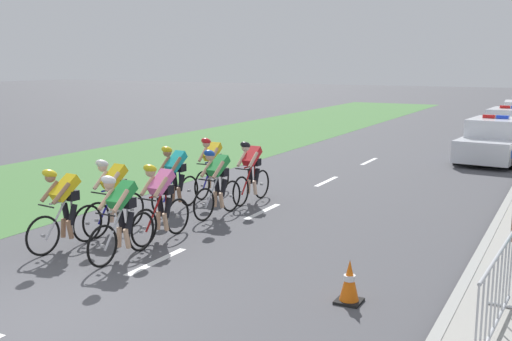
# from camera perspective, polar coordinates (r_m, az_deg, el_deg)

# --- Properties ---
(ground_plane) EXTENTS (160.00, 160.00, 0.00)m
(ground_plane) POSITION_cam_1_polar(r_m,az_deg,el_deg) (8.81, -20.57, -13.16)
(ground_plane) COLOR #4C4C51
(grass_verge) EXTENTS (7.00, 60.00, 0.01)m
(grass_verge) POSITION_cam_1_polar(r_m,az_deg,el_deg) (23.58, -6.44, 1.87)
(grass_verge) COLOR #4C7F42
(grass_verge) RESTS_ON ground
(lane_markings_centre) EXTENTS (0.14, 17.60, 0.01)m
(lane_markings_centre) POSITION_cam_1_polar(r_m,az_deg,el_deg) (13.97, 0.64, -3.85)
(lane_markings_centre) COLOR white
(lane_markings_centre) RESTS_ON ground
(cyclist_lead) EXTENTS (0.45, 1.72, 1.56)m
(cyclist_lead) POSITION_cam_1_polar(r_m,az_deg,el_deg) (11.60, -17.56, -3.29)
(cyclist_lead) COLOR black
(cyclist_lead) RESTS_ON ground
(cyclist_second) EXTENTS (0.42, 1.72, 1.56)m
(cyclist_second) POSITION_cam_1_polar(r_m,az_deg,el_deg) (10.74, -12.55, -4.10)
(cyclist_second) COLOR black
(cyclist_second) RESTS_ON ground
(cyclist_third) EXTENTS (0.43, 1.72, 1.56)m
(cyclist_third) POSITION_cam_1_polar(r_m,az_deg,el_deg) (12.43, -13.24, -2.19)
(cyclist_third) COLOR black
(cyclist_third) RESTS_ON ground
(cyclist_fourth) EXTENTS (0.43, 1.72, 1.56)m
(cyclist_fourth) POSITION_cam_1_polar(r_m,az_deg,el_deg) (11.71, -8.97, -2.80)
(cyclist_fourth) COLOR black
(cyclist_fourth) RESTS_ON ground
(cyclist_fifth) EXTENTS (0.43, 1.72, 1.56)m
(cyclist_fifth) POSITION_cam_1_polar(r_m,az_deg,el_deg) (14.06, -7.61, -0.58)
(cyclist_fifth) COLOR black
(cyclist_fifth) RESTS_ON ground
(cyclist_sixth) EXTENTS (0.45, 1.72, 1.56)m
(cyclist_sixth) POSITION_cam_1_polar(r_m,az_deg,el_deg) (13.41, -3.66, -1.04)
(cyclist_sixth) COLOR black
(cyclist_sixth) RESTS_ON ground
(cyclist_seventh) EXTENTS (0.42, 1.72, 1.56)m
(cyclist_seventh) POSITION_cam_1_polar(r_m,az_deg,el_deg) (15.44, -4.17, 0.45)
(cyclist_seventh) COLOR black
(cyclist_seventh) RESTS_ON ground
(cyclist_eighth) EXTENTS (0.42, 1.72, 1.56)m
(cyclist_eighth) POSITION_cam_1_polar(r_m,az_deg,el_deg) (14.71, -0.47, -0.02)
(cyclist_eighth) COLOR black
(cyclist_eighth) RESTS_ON ground
(police_car_nearest) EXTENTS (2.29, 4.54, 1.59)m
(police_car_nearest) POSITION_cam_1_polar(r_m,az_deg,el_deg) (22.43, 21.46, 2.54)
(police_car_nearest) COLOR silver
(police_car_nearest) RESTS_ON ground
(police_car_second) EXTENTS (2.22, 4.51, 1.59)m
(police_car_second) POSITION_cam_1_polar(r_m,az_deg,el_deg) (27.36, 22.68, 3.72)
(police_car_second) COLOR silver
(police_car_second) RESTS_ON ground
(crowd_barrier_front) EXTENTS (0.61, 2.32, 1.07)m
(crowd_barrier_front) POSITION_cam_1_polar(r_m,az_deg,el_deg) (7.89, 21.54, -10.93)
(crowd_barrier_front) COLOR #B7BABF
(crowd_barrier_front) RESTS_ON sidewalk_slab
(traffic_cone_mid) EXTENTS (0.36, 0.36, 0.64)m
(traffic_cone_mid) POSITION_cam_1_polar(r_m,az_deg,el_deg) (8.87, 8.75, -10.27)
(traffic_cone_mid) COLOR black
(traffic_cone_mid) RESTS_ON ground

